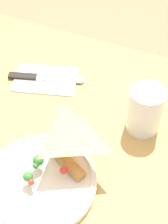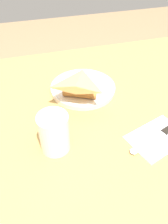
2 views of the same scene
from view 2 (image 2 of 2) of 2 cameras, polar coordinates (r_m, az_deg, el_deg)
name	(u,v)px [view 2 (image 2 of 2)]	position (r m, az deg, el deg)	size (l,w,h in m)	color
ground_plane	(90,208)	(1.32, 1.59, -23.72)	(6.00, 6.00, 0.00)	#997A56
dining_table	(93,129)	(0.78, 2.46, -4.41)	(1.07, 0.79, 0.75)	tan
plate_pizza	(83,87)	(0.75, -0.32, 6.58)	(0.22, 0.22, 0.05)	silver
milk_glass	(54,134)	(0.55, -7.76, -5.74)	(0.08, 0.08, 0.11)	white
napkin_folded	(157,138)	(0.63, 18.61, -6.34)	(0.18, 0.15, 0.00)	white
butter_knife	(160,135)	(0.64, 19.28, -5.66)	(0.19, 0.08, 0.01)	black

